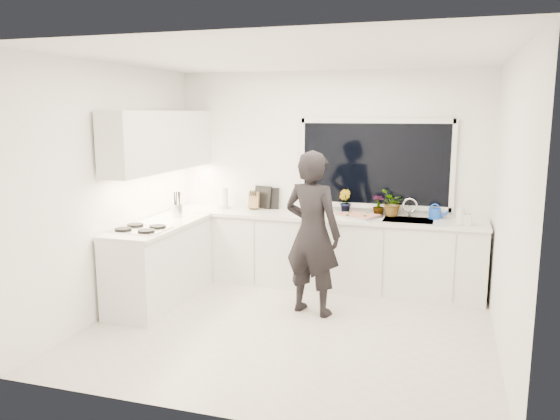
% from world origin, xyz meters
% --- Properties ---
extents(floor, '(4.00, 3.50, 0.02)m').
position_xyz_m(floor, '(0.00, 0.00, -0.01)').
color(floor, beige).
rests_on(floor, ground).
extents(wall_back, '(4.00, 0.02, 2.70)m').
position_xyz_m(wall_back, '(0.00, 1.76, 1.35)').
color(wall_back, white).
rests_on(wall_back, ground).
extents(wall_left, '(0.02, 3.50, 2.70)m').
position_xyz_m(wall_left, '(-2.01, 0.00, 1.35)').
color(wall_left, white).
rests_on(wall_left, ground).
extents(wall_right, '(0.02, 3.50, 2.70)m').
position_xyz_m(wall_right, '(2.01, 0.00, 1.35)').
color(wall_right, white).
rests_on(wall_right, ground).
extents(ceiling, '(4.00, 3.50, 0.02)m').
position_xyz_m(ceiling, '(0.00, 0.00, 2.71)').
color(ceiling, white).
rests_on(ceiling, wall_back).
extents(window, '(1.80, 0.02, 1.00)m').
position_xyz_m(window, '(0.60, 1.73, 1.55)').
color(window, black).
rests_on(window, wall_back).
extents(base_cabinets_back, '(3.92, 0.58, 0.88)m').
position_xyz_m(base_cabinets_back, '(0.00, 1.45, 0.44)').
color(base_cabinets_back, white).
rests_on(base_cabinets_back, floor).
extents(base_cabinets_left, '(0.58, 1.60, 0.88)m').
position_xyz_m(base_cabinets_left, '(-1.67, 0.35, 0.44)').
color(base_cabinets_left, white).
rests_on(base_cabinets_left, floor).
extents(countertop_back, '(3.94, 0.62, 0.04)m').
position_xyz_m(countertop_back, '(0.00, 1.44, 0.90)').
color(countertop_back, silver).
rests_on(countertop_back, base_cabinets_back).
extents(countertop_left, '(0.62, 1.60, 0.04)m').
position_xyz_m(countertop_left, '(-1.67, 0.35, 0.90)').
color(countertop_left, silver).
rests_on(countertop_left, base_cabinets_left).
extents(upper_cabinets, '(0.34, 2.10, 0.70)m').
position_xyz_m(upper_cabinets, '(-1.79, 0.70, 1.85)').
color(upper_cabinets, white).
rests_on(upper_cabinets, wall_left).
extents(sink, '(0.58, 0.42, 0.14)m').
position_xyz_m(sink, '(1.05, 1.45, 0.87)').
color(sink, silver).
rests_on(sink, countertop_back).
extents(faucet, '(0.03, 0.03, 0.22)m').
position_xyz_m(faucet, '(1.05, 1.65, 1.03)').
color(faucet, silver).
rests_on(faucet, countertop_back).
extents(stovetop, '(0.56, 0.48, 0.03)m').
position_xyz_m(stovetop, '(-1.69, -0.00, 0.94)').
color(stovetop, black).
rests_on(stovetop, countertop_left).
extents(person, '(0.74, 0.58, 1.79)m').
position_xyz_m(person, '(0.11, 0.50, 0.90)').
color(person, black).
rests_on(person, floor).
extents(pizza_tray, '(0.60, 0.52, 0.03)m').
position_xyz_m(pizza_tray, '(0.45, 1.42, 0.94)').
color(pizza_tray, silver).
rests_on(pizza_tray, countertop_back).
extents(pizza, '(0.54, 0.47, 0.01)m').
position_xyz_m(pizza, '(0.45, 1.42, 0.95)').
color(pizza, red).
rests_on(pizza, pizza_tray).
extents(watering_can, '(0.15, 0.15, 0.13)m').
position_xyz_m(watering_can, '(1.35, 1.61, 0.98)').
color(watering_can, blue).
rests_on(watering_can, countertop_back).
extents(paper_towel_roll, '(0.14, 0.14, 0.26)m').
position_xyz_m(paper_towel_roll, '(-1.36, 1.55, 1.05)').
color(paper_towel_roll, silver).
rests_on(paper_towel_roll, countertop_back).
extents(knife_block, '(0.14, 0.12, 0.22)m').
position_xyz_m(knife_block, '(-0.95, 1.59, 1.03)').
color(knife_block, olive).
rests_on(knife_block, countertop_back).
extents(utensil_crock, '(0.17, 0.17, 0.16)m').
position_xyz_m(utensil_crock, '(-1.66, 0.80, 1.00)').
color(utensil_crock, '#ABABAF').
rests_on(utensil_crock, countertop_left).
extents(picture_frame_large, '(0.22, 0.02, 0.28)m').
position_xyz_m(picture_frame_large, '(-0.75, 1.69, 1.06)').
color(picture_frame_large, black).
rests_on(picture_frame_large, countertop_back).
extents(picture_frame_small, '(0.25, 0.08, 0.30)m').
position_xyz_m(picture_frame_small, '(-0.87, 1.69, 1.07)').
color(picture_frame_small, black).
rests_on(picture_frame_small, countertop_back).
extents(herb_plants, '(1.14, 0.31, 0.34)m').
position_xyz_m(herb_plants, '(0.58, 1.61, 1.08)').
color(herb_plants, '#26662D').
rests_on(herb_plants, countertop_back).
extents(soap_bottles, '(0.19, 0.14, 0.27)m').
position_xyz_m(soap_bottles, '(1.66, 1.30, 1.04)').
color(soap_bottles, '#D8BF66').
rests_on(soap_bottles, countertop_back).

